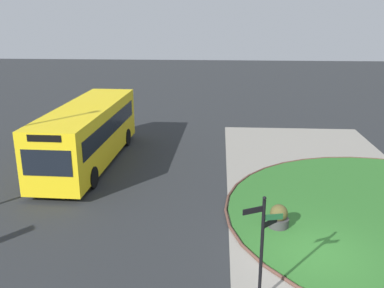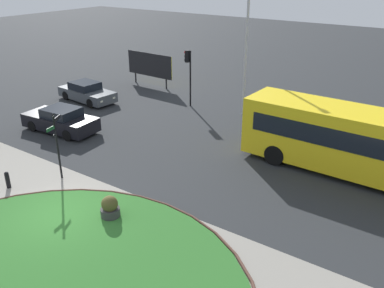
# 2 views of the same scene
# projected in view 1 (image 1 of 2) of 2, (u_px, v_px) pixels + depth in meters

# --- Properties ---
(ground) EXTENTS (120.00, 120.00, 0.00)m
(ground) POSITION_uv_depth(u_px,v_px,m) (315.00, 257.00, 13.59)
(ground) COLOR #282B2D
(sidewalk_paving) EXTENTS (32.00, 8.76, 0.02)m
(sidewalk_paving) POSITION_uv_depth(u_px,v_px,m) (367.00, 258.00, 13.48)
(sidewalk_paving) COLOR gray
(sidewalk_paving) RESTS_ON ground
(signpost_directional) EXTENTS (0.71, 1.06, 3.12)m
(signpost_directional) POSITION_uv_depth(u_px,v_px,m) (262.00, 242.00, 10.95)
(signpost_directional) COLOR black
(signpost_directional) RESTS_ON ground
(bus_yellow) EXTENTS (10.17, 2.81, 3.05)m
(bus_yellow) POSITION_uv_depth(u_px,v_px,m) (88.00, 133.00, 21.63)
(bus_yellow) COLOR yellow
(bus_yellow) RESTS_ON ground
(planter_near_signpost) EXTENTS (0.75, 0.75, 0.95)m
(planter_near_signpost) POSITION_uv_depth(u_px,v_px,m) (279.00, 218.00, 15.22)
(planter_near_signpost) COLOR #383838
(planter_near_signpost) RESTS_ON ground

